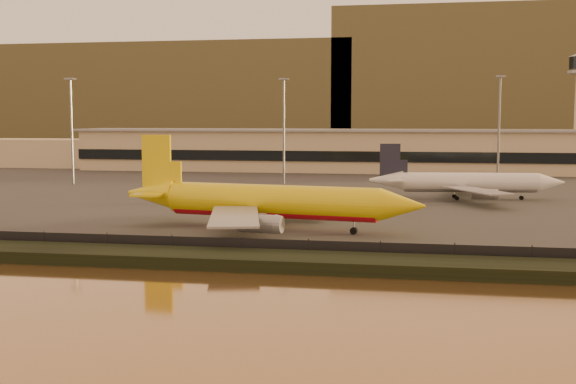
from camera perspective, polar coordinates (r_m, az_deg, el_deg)
name	(u,v)px	position (r m, az deg, el deg)	size (l,w,h in m)	color
ground	(248,240)	(95.74, -3.16, -3.78)	(900.00, 900.00, 0.00)	black
embankment	(212,259)	(79.43, -5.99, -5.28)	(320.00, 7.00, 1.40)	black
tarmac	(332,180)	(188.78, 3.48, 0.99)	(320.00, 220.00, 0.20)	#2D2D2D
perimeter_fence	(222,247)	(83.10, -5.23, -4.36)	(300.00, 0.05, 2.20)	black
terminal_building	(296,151)	(220.62, 0.67, 3.30)	(202.00, 25.00, 12.60)	tan
apron_light_masts	(387,120)	(166.99, 7.86, 5.68)	(152.20, 12.20, 25.40)	slate
distant_hills	(345,93)	(434.21, 4.56, 7.84)	(470.00, 160.00, 70.00)	brown
dhl_cargo_jet	(267,202)	(102.30, -1.64, -0.79)	(44.72, 43.37, 13.37)	yellow
white_narrowbody_jet	(466,183)	(145.21, 13.91, 0.71)	(37.86, 36.74, 10.87)	silver
gse_vehicle_yellow	(384,205)	(125.83, 7.61, -1.00)	(4.14, 1.86, 1.86)	yellow
gse_vehicle_white	(253,198)	(135.51, -2.77, -0.49)	(3.89, 1.75, 1.75)	silver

